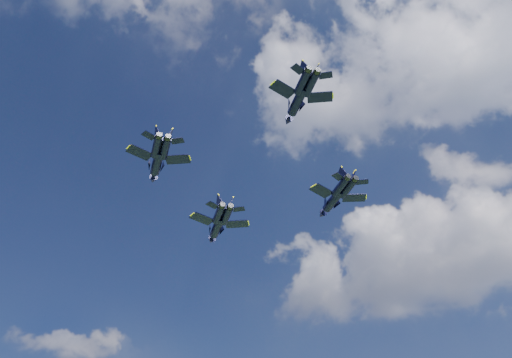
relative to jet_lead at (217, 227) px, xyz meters
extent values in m
cylinder|color=black|center=(0.39, -0.38, -0.08)|extent=(7.82, 7.69, 1.83)
cone|color=black|center=(-3.82, 3.73, -0.08)|extent=(3.10, 3.08, 1.73)
ellipsoid|color=brown|center=(-2.01, 1.96, 0.48)|extent=(2.77, 2.74, 0.83)
cube|color=black|center=(-0.71, -4.42, -0.08)|extent=(4.22, 5.32, 0.18)
cube|color=black|center=(4.40, 0.81, -0.08)|extent=(5.34, 4.30, 0.18)
cube|color=black|center=(3.85, -7.45, -0.08)|extent=(2.15, 2.77, 0.14)
cube|color=black|center=(7.54, -3.67, -0.08)|extent=(2.79, 2.19, 0.14)
cube|color=black|center=(4.34, -5.79, 1.34)|extent=(2.63, 1.79, 3.06)
cube|color=black|center=(5.90, -4.19, 1.34)|extent=(1.80, 2.60, 3.06)
cylinder|color=black|center=(2.99, -23.87, -0.41)|extent=(7.16, 6.96, 1.66)
cone|color=black|center=(-0.88, -20.15, -0.41)|extent=(2.82, 2.80, 1.57)
ellipsoid|color=brown|center=(0.79, -21.75, 0.10)|extent=(2.54, 2.49, 0.76)
cube|color=black|center=(2.02, -27.55, -0.41)|extent=(3.81, 4.84, 0.17)
cube|color=black|center=(6.63, -22.74, -0.41)|extent=(4.87, 3.94, 0.17)
cube|color=black|center=(6.20, -30.28, -0.41)|extent=(1.94, 2.51, 0.13)
cube|color=black|center=(9.53, -26.80, -0.41)|extent=(2.54, 2.01, 0.13)
cube|color=black|center=(6.63, -28.76, 0.89)|extent=(2.41, 1.63, 2.78)
cube|color=black|center=(8.04, -27.29, 0.89)|extent=(1.63, 2.35, 2.78)
cylinder|color=black|center=(25.38, 2.35, -0.40)|extent=(7.64, 6.91, 1.72)
cone|color=black|center=(21.18, 5.97, -0.40)|extent=(2.94, 2.85, 1.62)
ellipsoid|color=brown|center=(22.99, 4.41, 0.12)|extent=(2.68, 2.49, 0.78)
cube|color=black|center=(24.59, -1.50, -0.40)|extent=(3.76, 4.96, 0.17)
cube|color=black|center=(29.07, 3.71, -0.40)|extent=(5.04, 4.22, 0.17)
cube|color=black|center=(29.05, -4.08, -0.40)|extent=(1.90, 2.55, 0.13)
cube|color=black|center=(32.29, -0.31, -0.40)|extent=(2.66, 2.17, 0.13)
cube|color=black|center=(29.40, -2.49, 0.93)|extent=(2.56, 1.68, 2.87)
cube|color=black|center=(30.77, -0.90, 0.93)|extent=(1.80, 2.34, 2.87)
cylinder|color=black|center=(31.08, -24.40, 0.38)|extent=(6.58, 6.41, 1.53)
cone|color=black|center=(27.53, -20.98, 0.38)|extent=(2.60, 2.58, 1.45)
ellipsoid|color=brown|center=(29.06, -22.46, 0.84)|extent=(2.33, 2.29, 0.70)
cube|color=black|center=(30.19, -27.79, 0.38)|extent=(3.51, 4.46, 0.15)
cube|color=black|center=(34.43, -23.38, 0.38)|extent=(4.48, 3.62, 0.15)
cube|color=black|center=(34.03, -30.30, 0.38)|extent=(1.79, 2.31, 0.12)
cube|color=black|center=(37.10, -27.11, 0.38)|extent=(2.34, 1.85, 0.12)
cube|color=black|center=(34.42, -28.91, 1.57)|extent=(2.22, 1.50, 2.56)
cube|color=black|center=(35.72, -27.56, 1.57)|extent=(1.50, 2.16, 2.56)
camera|label=1|loc=(57.31, -83.14, -63.57)|focal=40.00mm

